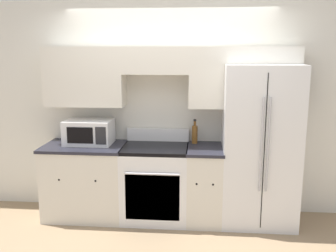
% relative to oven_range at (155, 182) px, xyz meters
% --- Properties ---
extents(ground_plane, '(12.00, 12.00, 0.00)m').
position_rel_oven_range_xyz_m(ground_plane, '(0.15, -0.31, -0.45)').
color(ground_plane, '#937A5B').
extents(wall_back, '(8.00, 0.39, 2.60)m').
position_rel_oven_range_xyz_m(wall_back, '(0.16, 0.29, 0.98)').
color(wall_back, silver).
rests_on(wall_back, ground_plane).
extents(lower_cabinets_left, '(0.97, 0.64, 0.90)m').
position_rel_oven_range_xyz_m(lower_cabinets_left, '(-0.86, -0.00, -0.00)').
color(lower_cabinets_left, silver).
rests_on(lower_cabinets_left, ground_plane).
extents(lower_cabinets_right, '(0.42, 0.64, 0.90)m').
position_rel_oven_range_xyz_m(lower_cabinets_right, '(0.59, -0.00, -0.00)').
color(lower_cabinets_right, silver).
rests_on(lower_cabinets_right, ground_plane).
extents(oven_range, '(0.77, 0.65, 1.06)m').
position_rel_oven_range_xyz_m(oven_range, '(0.00, 0.00, 0.00)').
color(oven_range, white).
rests_on(oven_range, ground_plane).
extents(refrigerator, '(0.85, 0.72, 1.86)m').
position_rel_oven_range_xyz_m(refrigerator, '(1.21, 0.03, 0.48)').
color(refrigerator, white).
rests_on(refrigerator, ground_plane).
extents(microwave, '(0.56, 0.39, 0.29)m').
position_rel_oven_range_xyz_m(microwave, '(-0.81, 0.07, 0.59)').
color(microwave, white).
rests_on(microwave, lower_cabinets_left).
extents(bottle, '(0.07, 0.07, 0.30)m').
position_rel_oven_range_xyz_m(bottle, '(0.46, 0.21, 0.56)').
color(bottle, brown).
rests_on(bottle, lower_cabinets_right).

